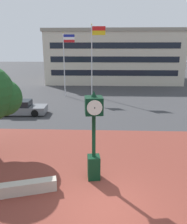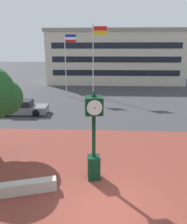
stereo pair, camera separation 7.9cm
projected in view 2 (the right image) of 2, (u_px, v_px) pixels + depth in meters
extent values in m
plane|color=#38383A|center=(106.00, 208.00, 8.10)|extent=(200.00, 200.00, 0.00)
cube|color=brown|center=(106.00, 177.00, 10.07)|extent=(44.00, 12.11, 0.01)
cube|color=#ADA393|center=(16.00, 189.00, 8.82)|extent=(3.18, 1.28, 0.50)
cube|color=black|center=(94.00, 167.00, 9.85)|extent=(0.61, 0.61, 1.10)
cylinder|color=black|center=(94.00, 136.00, 9.43)|extent=(0.16, 0.16, 1.96)
cube|color=black|center=(94.00, 105.00, 9.06)|extent=(0.82, 0.82, 0.73)
cylinder|color=silver|center=(93.00, 103.00, 9.42)|extent=(0.62, 0.11, 0.62)
sphere|color=black|center=(93.00, 103.00, 9.44)|extent=(0.05, 0.05, 0.05)
cylinder|color=silver|center=(95.00, 108.00, 8.69)|extent=(0.62, 0.11, 0.62)
sphere|color=black|center=(95.00, 108.00, 8.67)|extent=(0.05, 0.05, 0.05)
cone|color=black|center=(94.00, 94.00, 8.92)|extent=(0.25, 0.25, 0.26)
sphere|color=#1E5123|center=(4.00, 97.00, 12.08)|extent=(2.06, 2.06, 2.06)
cube|color=slate|center=(24.00, 109.00, 19.80)|extent=(4.39, 1.98, 0.64)
cube|color=black|center=(21.00, 103.00, 19.64)|extent=(2.05, 1.62, 0.56)
cylinder|color=black|center=(41.00, 108.00, 20.63)|extent=(0.65, 0.25, 0.64)
cylinder|color=black|center=(36.00, 113.00, 19.03)|extent=(0.65, 0.25, 0.64)
cylinder|color=black|center=(12.00, 108.00, 20.63)|extent=(0.65, 0.25, 0.64)
cylinder|color=black|center=(5.00, 113.00, 19.04)|extent=(0.65, 0.25, 0.64)
cylinder|color=silver|center=(66.00, 66.00, 26.77)|extent=(0.12, 0.12, 7.52)
sphere|color=gold|center=(64.00, 33.00, 25.72)|extent=(0.14, 0.14, 0.14)
cube|color=navy|center=(70.00, 36.00, 25.78)|extent=(1.30, 0.02, 0.30)
cube|color=white|center=(71.00, 38.00, 25.87)|extent=(1.30, 0.02, 0.30)
cube|color=red|center=(71.00, 41.00, 25.95)|extent=(1.30, 0.02, 0.30)
cylinder|color=silver|center=(93.00, 62.00, 26.49)|extent=(0.12, 0.12, 8.42)
sphere|color=gold|center=(93.00, 24.00, 25.31)|extent=(0.14, 0.14, 0.14)
cube|color=red|center=(100.00, 28.00, 25.40)|extent=(1.55, 0.02, 0.49)
cube|color=gold|center=(100.00, 33.00, 25.53)|extent=(1.55, 0.02, 0.49)
cube|color=beige|center=(114.00, 58.00, 41.39)|extent=(22.33, 15.24, 8.34)
cube|color=gray|center=(114.00, 33.00, 40.18)|extent=(22.78, 15.54, 0.50)
cube|color=black|center=(115.00, 73.00, 34.63)|extent=(20.10, 0.04, 0.90)
cube|color=black|center=(116.00, 59.00, 34.06)|extent=(20.10, 0.04, 0.90)
cube|color=black|center=(116.00, 45.00, 33.48)|extent=(20.10, 0.04, 0.90)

